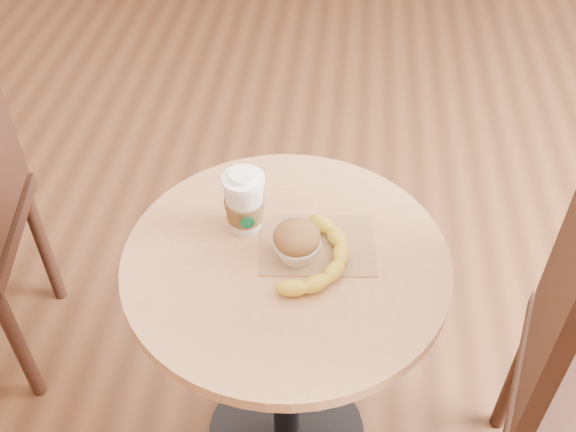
% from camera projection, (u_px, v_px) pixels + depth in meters
% --- Properties ---
extents(cafe_table, '(0.69, 0.69, 0.75)m').
position_uv_depth(cafe_table, '(286.00, 323.00, 1.55)').
color(cafe_table, black).
rests_on(cafe_table, ground).
extents(kraft_bag, '(0.25, 0.20, 0.00)m').
position_uv_depth(kraft_bag, '(317.00, 245.00, 1.42)').
color(kraft_bag, '#976C49').
rests_on(kraft_bag, cafe_table).
extents(coffee_cup, '(0.09, 0.09, 0.15)m').
position_uv_depth(coffee_cup, '(244.00, 204.00, 1.42)').
color(coffee_cup, silver).
rests_on(coffee_cup, cafe_table).
extents(muffin, '(0.10, 0.10, 0.09)m').
position_uv_depth(muffin, '(297.00, 242.00, 1.37)').
color(muffin, silver).
rests_on(muffin, kraft_bag).
extents(banana, '(0.23, 0.29, 0.03)m').
position_uv_depth(banana, '(318.00, 255.00, 1.37)').
color(banana, gold).
rests_on(banana, kraft_bag).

